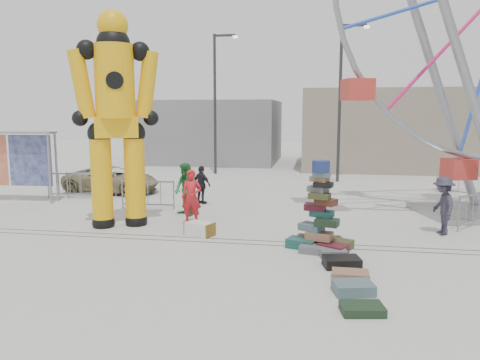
% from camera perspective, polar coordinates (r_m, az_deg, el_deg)
% --- Properties ---
extents(ground, '(90.00, 90.00, 0.00)m').
position_cam_1_polar(ground, '(12.49, -0.03, -8.56)').
color(ground, '#9E9E99').
rests_on(ground, ground).
extents(track_line_near, '(40.00, 0.04, 0.01)m').
position_cam_1_polar(track_line_near, '(13.05, 0.41, -7.79)').
color(track_line_near, '#47443F').
rests_on(track_line_near, ground).
extents(track_line_far, '(40.00, 0.04, 0.01)m').
position_cam_1_polar(track_line_far, '(13.43, 0.69, -7.33)').
color(track_line_far, '#47443F').
rests_on(track_line_far, ground).
extents(building_right, '(12.00, 8.00, 5.00)m').
position_cam_1_polar(building_right, '(32.19, 18.62, 5.88)').
color(building_right, gray).
rests_on(building_right, ground).
extents(building_left, '(10.00, 8.00, 4.40)m').
position_cam_1_polar(building_left, '(34.74, -3.75, 5.95)').
color(building_left, gray).
rests_on(building_left, ground).
extents(lamp_post_right, '(1.41, 0.25, 8.00)m').
position_cam_1_polar(lamp_post_right, '(24.82, 12.31, 10.11)').
color(lamp_post_right, '#2D2D30').
rests_on(lamp_post_right, ground).
extents(lamp_post_left, '(1.41, 0.25, 8.00)m').
position_cam_1_polar(lamp_post_left, '(27.44, -2.89, 10.10)').
color(lamp_post_left, '#2D2D30').
rests_on(lamp_post_left, ground).
extents(suitcase_tower, '(1.85, 1.52, 2.37)m').
position_cam_1_polar(suitcase_tower, '(12.68, 9.70, -5.32)').
color(suitcase_tower, '#1B514D').
rests_on(suitcase_tower, ground).
extents(crash_test_dummy, '(2.67, 1.55, 6.89)m').
position_cam_1_polar(crash_test_dummy, '(15.12, -14.89, 8.06)').
color(crash_test_dummy, black).
rests_on(crash_test_dummy, ground).
extents(banner_scaffold, '(3.97, 0.91, 2.85)m').
position_cam_1_polar(banner_scaffold, '(21.03, -26.47, 3.39)').
color(banner_scaffold, gray).
rests_on(banner_scaffold, ground).
extents(steamer_trunk, '(0.96, 0.76, 0.39)m').
position_cam_1_polar(steamer_trunk, '(13.95, -4.95, -5.96)').
color(steamer_trunk, silver).
rests_on(steamer_trunk, ground).
extents(row_case_0, '(0.77, 0.68, 0.20)m').
position_cam_1_polar(row_case_0, '(13.20, 11.01, -7.34)').
color(row_case_0, '#414120').
rests_on(row_case_0, ground).
extents(row_case_1, '(0.75, 0.64, 0.19)m').
position_cam_1_polar(row_case_1, '(12.23, 11.22, -8.63)').
color(row_case_1, slate).
rests_on(row_case_1, ground).
extents(row_case_2, '(0.95, 0.73, 0.25)m').
position_cam_1_polar(row_case_2, '(11.42, 12.29, -9.75)').
color(row_case_2, black).
rests_on(row_case_2, ground).
extents(row_case_3, '(0.79, 0.51, 0.19)m').
position_cam_1_polar(row_case_3, '(10.67, 13.31, -11.25)').
color(row_case_3, '#95654C').
rests_on(row_case_3, ground).
extents(row_case_4, '(0.90, 0.73, 0.23)m').
position_cam_1_polar(row_case_4, '(9.92, 13.65, -12.65)').
color(row_case_4, '#4C676C').
rests_on(row_case_4, ground).
extents(row_case_5, '(0.84, 0.65, 0.16)m').
position_cam_1_polar(row_case_5, '(9.08, 14.68, -14.95)').
color(row_case_5, '#1B301C').
rests_on(row_case_5, ground).
extents(barricade_dummy_a, '(2.00, 0.10, 1.10)m').
position_cam_1_polar(barricade_dummy_a, '(20.92, -20.02, -0.64)').
color(barricade_dummy_a, gray).
rests_on(barricade_dummy_a, ground).
extents(barricade_dummy_b, '(1.92, 0.76, 1.10)m').
position_cam_1_polar(barricade_dummy_b, '(20.96, -17.61, -0.51)').
color(barricade_dummy_b, gray).
rests_on(barricade_dummy_b, ground).
extents(barricade_dummy_c, '(2.00, 0.15, 1.10)m').
position_cam_1_polar(barricade_dummy_c, '(17.84, -11.17, -1.77)').
color(barricade_dummy_c, gray).
rests_on(barricade_dummy_c, ground).
extents(barricade_wheel_front, '(1.34, 1.61, 1.10)m').
position_cam_1_polar(barricade_wheel_front, '(16.60, 26.52, -3.25)').
color(barricade_wheel_front, gray).
rests_on(barricade_wheel_front, ground).
extents(barricade_wheel_back, '(1.50, 1.47, 1.10)m').
position_cam_1_polar(barricade_wheel_back, '(22.44, 25.10, -0.35)').
color(barricade_wheel_back, gray).
rests_on(barricade_wheel_back, ground).
extents(pedestrian_red, '(0.68, 0.47, 1.79)m').
position_cam_1_polar(pedestrian_red, '(15.14, -5.93, -2.11)').
color(pedestrian_red, red).
rests_on(pedestrian_red, ground).
extents(pedestrian_green, '(1.15, 1.12, 1.86)m').
position_cam_1_polar(pedestrian_green, '(16.47, -6.62, -1.16)').
color(pedestrian_green, '#1B6F32').
rests_on(pedestrian_green, ground).
extents(pedestrian_black, '(0.96, 0.75, 1.52)m').
position_cam_1_polar(pedestrian_black, '(18.55, -4.71, -0.60)').
color(pedestrian_black, black).
rests_on(pedestrian_black, ground).
extents(pedestrian_grey, '(0.79, 1.20, 1.74)m').
position_cam_1_polar(pedestrian_grey, '(15.13, 23.50, -2.87)').
color(pedestrian_grey, '#2B2836').
rests_on(pedestrian_grey, ground).
extents(parked_suv, '(4.38, 2.25, 1.18)m').
position_cam_1_polar(parked_suv, '(21.87, -15.37, 0.04)').
color(parked_suv, '#8D815B').
rests_on(parked_suv, ground).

